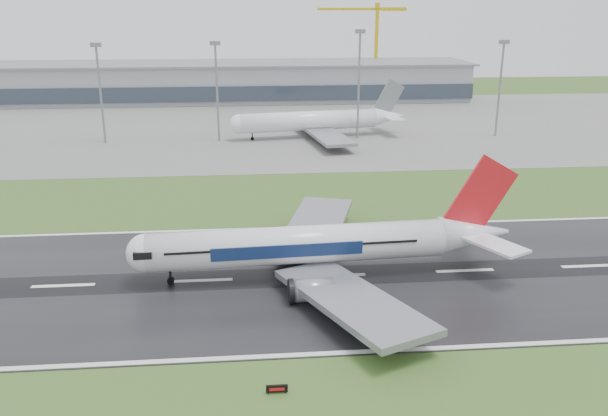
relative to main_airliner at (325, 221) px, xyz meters
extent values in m
plane|color=#33551F|center=(-38.37, -0.51, -8.60)|extent=(520.00, 520.00, 0.00)
cube|color=black|center=(-38.37, -0.51, -8.55)|extent=(400.00, 45.00, 0.10)
cube|color=slate|center=(-38.37, 124.49, -8.56)|extent=(400.00, 130.00, 0.08)
cube|color=gray|center=(-38.37, 184.49, -1.10)|extent=(240.00, 36.00, 15.00)
cylinder|color=gray|center=(-53.13, 99.49, 5.20)|extent=(0.64, 0.64, 27.59)
cylinder|color=gray|center=(-19.78, 99.49, 5.33)|extent=(0.64, 0.64, 27.86)
cylinder|color=gray|center=(22.19, 99.49, 6.90)|extent=(0.64, 0.64, 30.99)
cylinder|color=gray|center=(65.68, 99.49, 5.30)|extent=(0.64, 0.64, 27.80)
camera|label=1|loc=(-10.84, -85.71, 30.34)|focal=36.79mm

